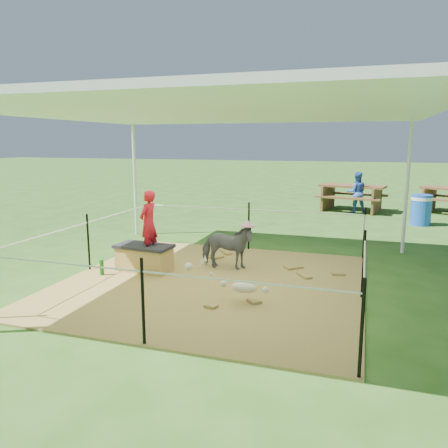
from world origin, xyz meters
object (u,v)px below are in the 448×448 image
(straw_bale, at_px, (144,259))
(green_bottle, at_px, (102,268))
(picnic_table_near, at_px, (352,198))
(foal, at_px, (244,285))
(trash_barrel, at_px, (421,210))
(pony, at_px, (227,247))
(woman, at_px, (148,217))
(distant_person, at_px, (356,192))

(straw_bale, xyz_separation_m, green_bottle, (-0.55, -0.45, -0.08))
(picnic_table_near, bearing_deg, foal, -85.04)
(green_bottle, bearing_deg, trash_barrel, 49.90)
(green_bottle, relative_size, foal, 0.27)
(pony, xyz_separation_m, picnic_table_near, (1.84, 7.63, -0.00))
(woman, bearing_deg, green_bottle, -50.86)
(distant_person, bearing_deg, picnic_table_near, -83.10)
(picnic_table_near, bearing_deg, distant_person, -58.48)
(straw_bale, height_order, pony, pony)
(woman, xyz_separation_m, picnic_table_near, (3.05, 8.15, -0.55))
(green_bottle, bearing_deg, foal, -11.86)
(woman, height_order, pony, woman)
(green_bottle, xyz_separation_m, distant_person, (3.85, 8.20, 0.49))
(straw_bale, bearing_deg, pony, 21.49)
(green_bottle, bearing_deg, woman, 34.70)
(woman, bearing_deg, foal, 67.30)
(green_bottle, xyz_separation_m, foal, (2.59, -0.54, 0.14))
(foal, height_order, trash_barrel, trash_barrel)
(trash_barrel, bearing_deg, green_bottle, -130.10)
(distant_person, bearing_deg, woman, 54.90)
(woman, bearing_deg, picnic_table_near, 163.90)
(pony, bearing_deg, green_bottle, 112.80)
(woman, relative_size, foal, 1.15)
(straw_bale, relative_size, distant_person, 0.70)
(pony, height_order, foal, pony)
(foal, bearing_deg, picnic_table_near, 82.85)
(straw_bale, height_order, distant_person, distant_person)
(foal, xyz_separation_m, distant_person, (1.26, 8.74, 0.35))
(woman, relative_size, picnic_table_near, 0.54)
(straw_bale, height_order, trash_barrel, trash_barrel)
(pony, distance_m, trash_barrel, 6.71)
(green_bottle, distance_m, foal, 2.65)
(green_bottle, relative_size, distant_person, 0.19)
(woman, relative_size, pony, 1.16)
(straw_bale, distance_m, green_bottle, 0.71)
(pony, relative_size, distant_person, 0.72)
(straw_bale, bearing_deg, foal, -25.99)
(straw_bale, xyz_separation_m, woman, (0.10, 0.00, 0.74))
(straw_bale, xyz_separation_m, foal, (2.04, -0.99, 0.06))
(trash_barrel, xyz_separation_m, distant_person, (-1.70, 1.62, 0.23))
(woman, xyz_separation_m, distant_person, (3.20, 7.75, -0.33))
(distant_person, bearing_deg, trash_barrel, 123.69)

